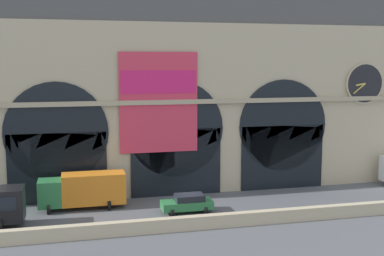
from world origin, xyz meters
The scene contains 5 objects.
ground_plane centered at (0.00, 0.00, 0.00)m, with size 200.00×200.00×0.00m, color #54565B.
quay_parapet_wall centered at (0.00, -5.04, 0.53)m, with size 90.00×0.70×1.07m, color #BCAD8C.
station_building centered at (0.02, 7.29, 9.63)m, with size 46.36×5.01×19.81m.
box_truck_midwest centered at (-8.87, 2.71, 1.70)m, with size 7.50×2.91×3.12m.
car_center centered at (-0.19, -0.57, 0.80)m, with size 4.40×2.22×1.55m.
Camera 1 is at (-9.58, -40.41, 12.82)m, focal length 45.78 mm.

